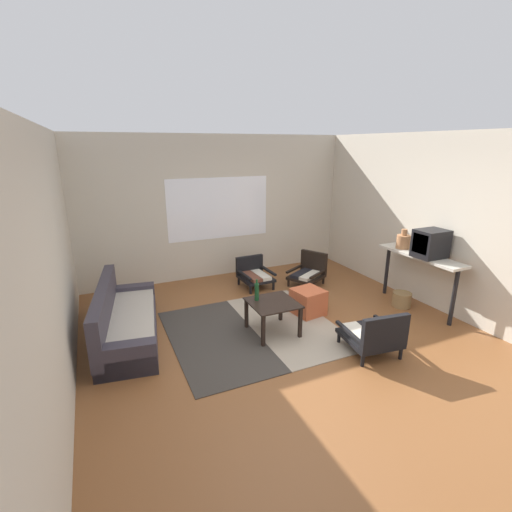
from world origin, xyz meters
name	(u,v)px	position (x,y,z in m)	size (l,w,h in m)	color
ground_plane	(296,345)	(0.00, 0.00, 0.00)	(7.80, 7.80, 0.00)	brown
far_wall_with_window	(218,207)	(0.00, 3.06, 1.35)	(5.60, 0.13, 2.70)	beige
side_wall_right	(438,222)	(2.66, 0.30, 1.35)	(0.12, 6.60, 2.70)	beige
side_wall_left	(49,268)	(-2.66, 0.30, 1.35)	(0.12, 6.60, 2.70)	beige
area_rug	(253,330)	(-0.34, 0.60, 0.01)	(2.27, 2.18, 0.01)	#38332D
couch	(124,322)	(-2.00, 1.14, 0.23)	(0.99, 2.08, 0.74)	#38333D
coffee_table	(273,308)	(-0.13, 0.44, 0.38)	(0.63, 0.63, 0.46)	black
armchair_by_window	(254,273)	(0.36, 2.15, 0.24)	(0.56, 0.62, 0.53)	black
armchair_striped_foreground	(374,335)	(0.76, -0.56, 0.27)	(0.69, 0.72, 0.61)	black
armchair_corner	(309,271)	(1.33, 1.83, 0.25)	(0.78, 0.75, 0.58)	black
ottoman_orange	(308,302)	(0.64, 0.74, 0.20)	(0.43, 0.43, 0.40)	#BC5633
console_shelf	(420,262)	(2.32, 0.23, 0.77)	(0.36, 1.43, 0.89)	beige
crt_television	(431,244)	(2.31, 0.09, 1.10)	(0.45, 0.35, 0.41)	black
clay_vase	(403,241)	(2.32, 0.61, 1.01)	(0.21, 0.21, 0.32)	#A87047
glass_bottle	(257,291)	(-0.30, 0.59, 0.59)	(0.06, 0.06, 0.30)	#194723
wicker_basket	(402,299)	(2.16, 0.35, 0.12)	(0.29, 0.29, 0.23)	olive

